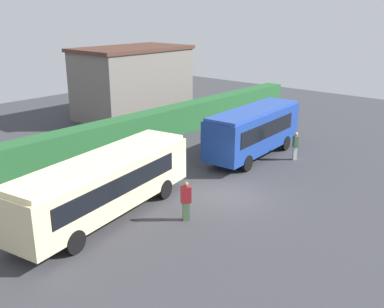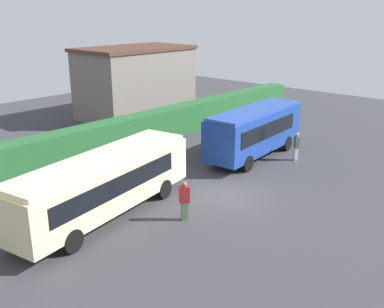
# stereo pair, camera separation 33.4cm
# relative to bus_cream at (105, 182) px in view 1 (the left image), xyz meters

# --- Properties ---
(ground_plane) EXTENTS (64.00, 64.00, 0.00)m
(ground_plane) POSITION_rel_bus_cream_xyz_m (5.68, -2.83, -1.72)
(ground_plane) COLOR #38383D
(bus_cream) EXTENTS (10.55, 4.23, 2.96)m
(bus_cream) POSITION_rel_bus_cream_xyz_m (0.00, 0.00, 0.00)
(bus_cream) COLOR beige
(bus_cream) RESTS_ON ground_plane
(bus_blue) EXTENTS (8.77, 2.98, 3.24)m
(bus_blue) POSITION_rel_bus_cream_xyz_m (12.02, -0.20, 0.14)
(bus_blue) COLOR navy
(bus_blue) RESTS_ON ground_plane
(person_left) EXTENTS (0.28, 0.50, 1.93)m
(person_left) POSITION_rel_bus_cream_xyz_m (-2.47, 2.87, -0.70)
(person_left) COLOR black
(person_left) RESTS_ON ground_plane
(person_center) EXTENTS (0.53, 0.49, 1.91)m
(person_center) POSITION_rel_bus_cream_xyz_m (2.17, -3.08, -0.71)
(person_center) COLOR #4C6B47
(person_center) RESTS_ON ground_plane
(person_right) EXTENTS (0.48, 0.49, 1.64)m
(person_right) POSITION_rel_bus_cream_xyz_m (10.32, 2.71, -0.87)
(person_right) COLOR maroon
(person_right) RESTS_ON ground_plane
(person_far) EXTENTS (0.44, 0.46, 1.84)m
(person_far) POSITION_rel_bus_cream_xyz_m (13.28, -2.60, -0.74)
(person_far) COLOR silver
(person_far) RESTS_ON ground_plane
(hedge_row) EXTENTS (44.00, 1.54, 2.14)m
(hedge_row) POSITION_rel_bus_cream_xyz_m (5.68, 7.72, -0.65)
(hedge_row) COLOR #245B2D
(hedge_row) RESTS_ON ground_plane
(depot_building) EXTENTS (10.19, 5.98, 6.18)m
(depot_building) POSITION_rel_bus_cream_xyz_m (14.85, 14.67, 1.38)
(depot_building) COLOR slate
(depot_building) RESTS_ON ground_plane
(traffic_cone) EXTENTS (0.36, 0.36, 0.60)m
(traffic_cone) POSITION_rel_bus_cream_xyz_m (5.67, 5.57, -1.42)
(traffic_cone) COLOR orange
(traffic_cone) RESTS_ON ground_plane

